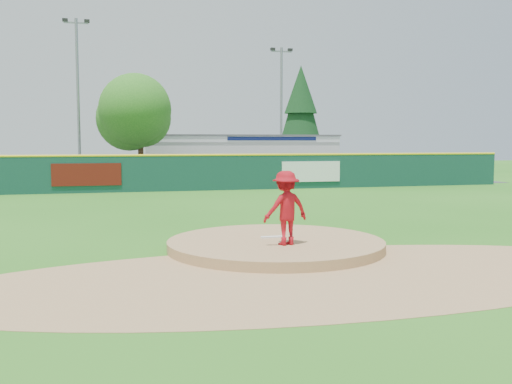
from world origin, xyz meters
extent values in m
plane|color=#286B19|center=(0.00, 0.00, 0.00)|extent=(120.00, 120.00, 0.00)
cylinder|color=#9E774C|center=(0.00, 0.00, 0.00)|extent=(5.50, 5.50, 0.50)
cube|color=white|center=(0.00, 0.30, 0.27)|extent=(0.60, 0.15, 0.04)
cylinder|color=#9E774C|center=(0.00, -3.00, 0.01)|extent=(15.40, 15.40, 0.01)
cube|color=#38383A|center=(0.00, 27.00, 0.01)|extent=(44.00, 16.00, 0.02)
imported|color=#A10D17|center=(0.04, -0.73, 1.14)|extent=(1.27, 0.90, 1.79)
imported|color=white|center=(2.52, 21.14, 0.69)|extent=(5.14, 3.11, 1.33)
cube|color=silver|center=(6.00, 32.00, 1.60)|extent=(15.00, 8.00, 3.20)
cube|color=white|center=(6.00, 27.98, 3.00)|extent=(15.00, 0.06, 0.55)
cube|color=#0F194C|center=(8.00, 27.94, 3.00)|extent=(7.00, 0.03, 0.28)
cube|color=#59595B|center=(6.00, 32.00, 3.25)|extent=(15.20, 8.20, 0.12)
cube|color=#62150E|center=(-5.24, 17.92, 1.00)|extent=(3.60, 0.04, 1.20)
cube|color=white|center=(7.48, 17.92, 1.00)|extent=(3.60, 0.04, 1.20)
cube|color=#123C33|center=(0.00, 18.00, 1.00)|extent=(40.00, 0.10, 2.00)
cylinder|color=yellow|center=(0.00, 18.00, 2.00)|extent=(40.00, 0.14, 0.14)
cylinder|color=#382314|center=(-2.00, 25.00, 1.30)|extent=(0.36, 0.36, 2.60)
sphere|color=#387F23|center=(-2.00, 25.00, 4.56)|extent=(5.60, 5.60, 5.60)
cylinder|color=#382314|center=(13.00, 36.00, 0.80)|extent=(0.40, 0.40, 1.60)
cone|color=#113A16|center=(13.00, 36.00, 5.55)|extent=(4.40, 4.40, 7.90)
cylinder|color=gray|center=(-6.00, 27.00, 5.50)|extent=(0.20, 0.20, 11.00)
cube|color=gray|center=(-6.00, 27.00, 10.70)|extent=(1.60, 0.10, 0.10)
cube|color=black|center=(-6.70, 27.00, 10.85)|extent=(0.35, 0.25, 0.20)
cube|color=black|center=(-5.30, 27.00, 10.85)|extent=(0.35, 0.25, 0.20)
cylinder|color=gray|center=(9.00, 29.00, 5.00)|extent=(0.20, 0.20, 10.00)
cube|color=gray|center=(9.00, 29.00, 9.70)|extent=(1.60, 0.10, 0.10)
cube|color=black|center=(8.30, 29.00, 9.85)|extent=(0.35, 0.25, 0.20)
cube|color=black|center=(9.70, 29.00, 9.85)|extent=(0.35, 0.25, 0.20)
camera|label=1|loc=(-4.07, -13.75, 2.72)|focal=40.00mm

